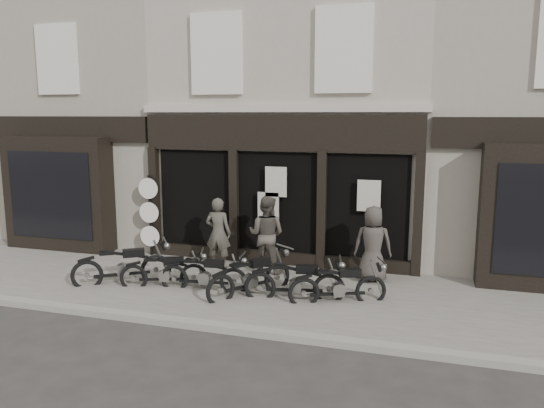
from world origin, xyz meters
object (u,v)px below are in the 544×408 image
(motorcycle_0, at_px, (123,269))
(motorcycle_3, at_px, (251,280))
(motorcycle_5, at_px, (339,289))
(man_left, at_px, (218,233))
(motorcycle_4, at_px, (296,285))
(advert_sign_post, at_px, (150,219))
(motorcycle_2, at_px, (205,277))
(man_centre, at_px, (266,234))
(man_right, at_px, (373,244))
(motorcycle_1, at_px, (165,275))

(motorcycle_0, xyz_separation_m, motorcycle_3, (3.04, 0.12, -0.01))
(motorcycle_5, distance_m, man_left, 3.68)
(motorcycle_4, height_order, advert_sign_post, advert_sign_post)
(motorcycle_2, bearing_deg, motorcycle_4, -6.85)
(motorcycle_5, height_order, man_centre, man_centre)
(motorcycle_0, relative_size, motorcycle_3, 1.05)
(motorcycle_5, height_order, advert_sign_post, advert_sign_post)
(motorcycle_4, relative_size, man_centre, 1.12)
(man_left, bearing_deg, man_right, 177.26)
(motorcycle_3, height_order, motorcycle_4, motorcycle_3)
(motorcycle_0, height_order, man_right, man_right)
(motorcycle_2, bearing_deg, motorcycle_5, -5.73)
(motorcycle_3, relative_size, advert_sign_post, 0.80)
(advert_sign_post, bearing_deg, motorcycle_0, -77.89)
(motorcycle_0, relative_size, man_centre, 1.04)
(motorcycle_4, distance_m, man_left, 2.94)
(motorcycle_5, bearing_deg, motorcycle_1, 159.22)
(motorcycle_1, relative_size, advert_sign_post, 0.81)
(motorcycle_1, bearing_deg, man_right, 1.24)
(motorcycle_4, height_order, man_centre, man_centre)
(motorcycle_5, relative_size, man_centre, 1.03)
(motorcycle_5, distance_m, man_right, 1.73)
(motorcycle_4, xyz_separation_m, man_centre, (-1.14, 1.59, 0.65))
(motorcycle_5, bearing_deg, advert_sign_post, 136.40)
(man_left, xyz_separation_m, advert_sign_post, (-2.23, 0.58, 0.12))
(motorcycle_2, height_order, motorcycle_4, motorcycle_4)
(motorcycle_0, height_order, motorcycle_3, motorcycle_0)
(motorcycle_3, relative_size, motorcycle_5, 0.96)
(man_left, bearing_deg, motorcycle_0, 43.43)
(motorcycle_3, bearing_deg, motorcycle_1, 128.49)
(motorcycle_2, xyz_separation_m, man_right, (3.46, 1.60, 0.62))
(man_centre, distance_m, advert_sign_post, 3.54)
(motorcycle_1, bearing_deg, motorcycle_0, 162.91)
(man_centre, bearing_deg, motorcycle_3, 98.45)
(motorcycle_5, relative_size, man_right, 1.10)
(motorcycle_5, relative_size, advert_sign_post, 0.83)
(motorcycle_2, distance_m, man_left, 1.75)
(motorcycle_0, relative_size, motorcycle_2, 0.98)
(motorcycle_2, height_order, motorcycle_5, motorcycle_5)
(motorcycle_3, height_order, man_left, man_left)
(motorcycle_4, bearing_deg, man_right, 37.16)
(motorcycle_2, xyz_separation_m, motorcycle_3, (1.06, 0.02, 0.03))
(motorcycle_3, height_order, advert_sign_post, advert_sign_post)
(motorcycle_0, xyz_separation_m, motorcycle_1, (1.03, 0.04, -0.05))
(motorcycle_1, xyz_separation_m, man_left, (0.61, 1.66, 0.63))
(motorcycle_2, bearing_deg, motorcycle_0, 175.99)
(motorcycle_3, bearing_deg, motorcycle_2, 127.46)
(advert_sign_post, bearing_deg, motorcycle_5, -23.48)
(motorcycle_2, relative_size, motorcycle_4, 0.95)
(man_right, height_order, advert_sign_post, advert_sign_post)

